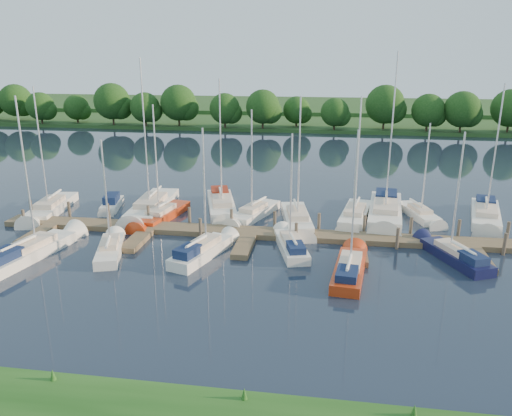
# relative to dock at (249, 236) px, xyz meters

# --- Properties ---
(ground) EXTENTS (260.00, 260.00, 0.00)m
(ground) POSITION_rel_dock_xyz_m (0.00, -7.31, -0.20)
(ground) COLOR #181F30
(ground) RESTS_ON ground
(dock) EXTENTS (40.00, 6.00, 0.40)m
(dock) POSITION_rel_dock_xyz_m (0.00, 0.00, 0.00)
(dock) COLOR brown
(dock) RESTS_ON ground
(mooring_pilings) EXTENTS (38.24, 2.84, 2.00)m
(mooring_pilings) POSITION_rel_dock_xyz_m (0.00, 1.13, 0.40)
(mooring_pilings) COLOR #473D33
(mooring_pilings) RESTS_ON ground
(far_shore) EXTENTS (180.00, 30.00, 0.60)m
(far_shore) POSITION_rel_dock_xyz_m (0.00, 67.69, 0.10)
(far_shore) COLOR #21451A
(far_shore) RESTS_ON ground
(distant_hill) EXTENTS (220.00, 40.00, 1.40)m
(distant_hill) POSITION_rel_dock_xyz_m (0.00, 92.69, 0.50)
(distant_hill) COLOR #305625
(distant_hill) RESTS_ON ground
(treeline) EXTENTS (145.50, 9.99, 8.12)m
(treeline) POSITION_rel_dock_xyz_m (0.12, 55.25, 3.96)
(treeline) COLOR #38281C
(treeline) RESTS_ON ground
(sailboat_n_0) EXTENTS (3.18, 8.95, 11.30)m
(sailboat_n_0) POSITION_rel_dock_xyz_m (-18.30, 3.64, 0.08)
(sailboat_n_0) COLOR white
(sailboat_n_0) RESTS_ON ground
(motorboat) EXTENTS (2.25, 4.91, 1.55)m
(motorboat) POSITION_rel_dock_xyz_m (-13.48, 5.62, 0.13)
(motorboat) COLOR white
(motorboat) RESTS_ON ground
(sailboat_n_2) EXTENTS (3.07, 10.78, 13.55)m
(sailboat_n_2) POSITION_rel_dock_xyz_m (-9.64, 5.18, 0.08)
(sailboat_n_2) COLOR white
(sailboat_n_2) RESTS_ON ground
(sailboat_n_3) EXTENTS (3.00, 7.86, 9.96)m
(sailboat_n_3) POSITION_rel_dock_xyz_m (-8.05, 3.27, 0.07)
(sailboat_n_3) COLOR #B03110
(sailboat_n_3) RESTS_ON ground
(sailboat_n_4) EXTENTS (4.29, 9.40, 11.87)m
(sailboat_n_4) POSITION_rel_dock_xyz_m (-3.57, 6.65, 0.13)
(sailboat_n_4) COLOR white
(sailboat_n_4) RESTS_ON ground
(sailboat_n_5) EXTENTS (3.75, 7.35, 9.49)m
(sailboat_n_5) POSITION_rel_dock_xyz_m (-0.45, 5.03, 0.08)
(sailboat_n_5) COLOR white
(sailboat_n_5) RESTS_ON ground
(sailboat_n_6) EXTENTS (3.23, 8.46, 10.77)m
(sailboat_n_6) POSITION_rel_dock_xyz_m (3.38, 3.71, 0.08)
(sailboat_n_6) COLOR white
(sailboat_n_6) RESTS_ON ground
(sailboat_n_7) EXTENTS (3.14, 8.41, 10.59)m
(sailboat_n_7) POSITION_rel_dock_xyz_m (8.07, 5.64, 0.07)
(sailboat_n_7) COLOR white
(sailboat_n_7) RESTS_ON ground
(sailboat_n_8) EXTENTS (3.68, 11.29, 14.08)m
(sailboat_n_8) POSITION_rel_dock_xyz_m (10.70, 7.03, 0.13)
(sailboat_n_8) COLOR white
(sailboat_n_8) RESTS_ON ground
(sailboat_n_9) EXTENTS (3.07, 6.53, 8.37)m
(sailboat_n_9) POSITION_rel_dock_xyz_m (13.58, 7.04, 0.07)
(sailboat_n_9) COLOR white
(sailboat_n_9) RESTS_ON ground
(sailboat_n_10) EXTENTS (3.97, 9.26, 11.62)m
(sailboat_n_10) POSITION_rel_dock_xyz_m (18.93, 7.21, 0.12)
(sailboat_n_10) COLOR white
(sailboat_n_10) RESTS_ON ground
(sailboat_s_0) EXTENTS (3.45, 8.91, 11.25)m
(sailboat_s_0) POSITION_rel_dock_xyz_m (-14.22, -5.71, 0.13)
(sailboat_s_0) COLOR white
(sailboat_s_0) RESTS_ON ground
(sailboat_s_1) EXTENTS (3.08, 6.38, 8.34)m
(sailboat_s_1) POSITION_rel_dock_xyz_m (-9.07, -4.46, 0.08)
(sailboat_s_1) COLOR white
(sailboat_s_1) RESTS_ON ground
(sailboat_s_2) EXTENTS (3.42, 7.03, 9.24)m
(sailboat_s_2) POSITION_rel_dock_xyz_m (-2.56, -3.99, 0.14)
(sailboat_s_2) COLOR white
(sailboat_s_2) RESTS_ON ground
(sailboat_s_3) EXTENTS (3.02, 6.70, 8.60)m
(sailboat_s_3) POSITION_rel_dock_xyz_m (3.33, -1.89, 0.12)
(sailboat_s_3) COLOR white
(sailboat_s_3) RESTS_ON ground
(sailboat_s_4) EXTENTS (2.50, 7.45, 9.46)m
(sailboat_s_4) POSITION_rel_dock_xyz_m (7.34, -5.41, 0.12)
(sailboat_s_4) COLOR #B03110
(sailboat_s_4) RESTS_ON ground
(sailboat_s_5) EXTENTS (4.00, 6.82, 9.01)m
(sailboat_s_5) POSITION_rel_dock_xyz_m (14.37, -2.10, 0.12)
(sailboat_s_5) COLOR #101337
(sailboat_s_5) RESTS_ON ground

